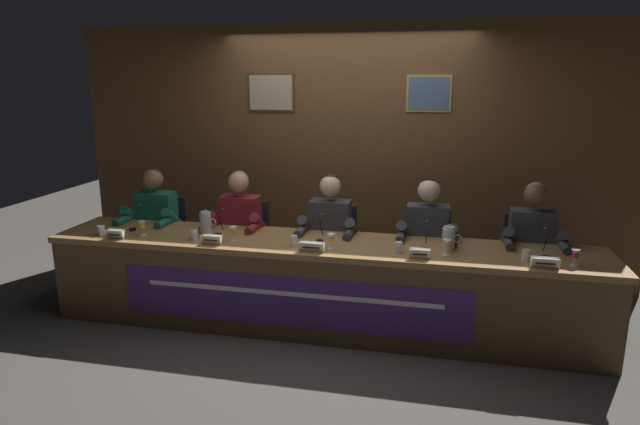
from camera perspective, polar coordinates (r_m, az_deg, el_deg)
name	(u,v)px	position (r m, az deg, el deg)	size (l,w,h in m)	color
ground_plane	(320,325)	(4.80, 0.00, -11.63)	(12.00, 12.00, 0.00)	#4C4742
wall_back_panelled	(348,154)	(5.70, 2.91, 6.14)	(5.79, 0.14, 2.60)	brown
conference_table	(316,272)	(4.49, -0.38, -6.25)	(4.59, 0.75, 0.75)	olive
chair_far_left	(165,244)	(5.71, -15.84, -3.18)	(0.44, 0.45, 0.91)	black
panelist_far_left	(153,222)	(5.47, -17.01, -0.99)	(0.51, 0.48, 1.24)	black
nameplate_far_left	(115,234)	(4.92, -20.57, -2.11)	(0.16, 0.06, 0.08)	white
juice_glass_far_left	(142,225)	(4.95, -18.03, -1.28)	(0.06, 0.06, 0.12)	white
water_cup_far_left	(101,231)	(5.08, -21.82, -1.77)	(0.06, 0.06, 0.08)	silver
microphone_far_left	(135,221)	(5.15, -18.74, -0.87)	(0.06, 0.17, 0.22)	black
chair_left	(246,250)	(5.37, -7.71, -3.86)	(0.44, 0.45, 0.91)	black
panelist_left	(238,228)	(5.11, -8.57, -1.56)	(0.51, 0.48, 1.24)	black
nameplate_left	(211,240)	(4.54, -11.24, -2.79)	(0.17, 0.06, 0.08)	white
juice_glass_left	(233,231)	(4.59, -9.04, -1.92)	(0.06, 0.06, 0.12)	white
water_cup_left	(194,236)	(4.69, -13.01, -2.35)	(0.06, 0.06, 0.08)	silver
microphone_left	(219,226)	(4.80, -10.45, -1.41)	(0.06, 0.17, 0.22)	black
chair_center	(333,256)	(5.14, 1.34, -4.53)	(0.44, 0.45, 0.91)	black
panelist_center	(329,233)	(4.87, 0.91, -2.16)	(0.51, 0.48, 1.24)	black
nameplate_center	(312,247)	(4.26, -0.88, -3.61)	(0.20, 0.06, 0.08)	white
juice_glass_center	(331,238)	(4.33, 1.17, -2.70)	(0.06, 0.06, 0.12)	white
water_cup_center	(294,241)	(4.42, -2.76, -3.00)	(0.06, 0.06, 0.08)	silver
microphone_center	(321,232)	(4.53, 0.10, -2.08)	(0.06, 0.17, 0.22)	black
chair_right	(426,262)	(5.06, 10.97, -5.10)	(0.44, 0.45, 0.91)	black
panelist_right	(427,239)	(4.78, 11.04, -2.73)	(0.51, 0.48, 1.24)	black
nameplate_right	(420,254)	(4.17, 10.35, -4.24)	(0.16, 0.06, 0.08)	white
juice_glass_right	(447,244)	(4.28, 13.07, -3.25)	(0.06, 0.06, 0.12)	white
water_cup_right	(398,248)	(4.29, 8.18, -3.66)	(0.06, 0.06, 0.08)	silver
microphone_right	(426,240)	(4.40, 10.97, -2.84)	(0.06, 0.17, 0.22)	black
chair_far_right	(526,269)	(5.12, 20.65, -5.54)	(0.44, 0.45, 0.91)	black
panelist_far_right	(532,245)	(4.85, 21.24, -3.22)	(0.51, 0.48, 1.24)	black
nameplate_far_right	(545,263)	(4.22, 22.42, -4.86)	(0.19, 0.06, 0.08)	white
juice_glass_far_right	(575,254)	(4.35, 25.06, -3.95)	(0.06, 0.06, 0.12)	white
water_cup_far_right	(526,256)	(4.34, 20.66, -4.23)	(0.06, 0.06, 0.08)	silver
microphone_far_right	(546,248)	(4.47, 22.46, -3.42)	(0.06, 0.17, 0.22)	black
water_pitcher_left_side	(206,222)	(4.87, -11.82, -1.01)	(0.15, 0.10, 0.21)	silver
water_pitcher_right_side	(449,239)	(4.41, 13.27, -2.66)	(0.15, 0.10, 0.21)	silver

